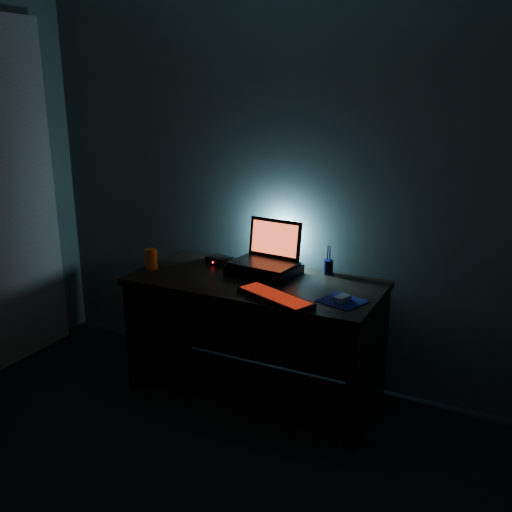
{
  "coord_description": "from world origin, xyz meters",
  "views": [
    {
      "loc": [
        1.43,
        -1.25,
        1.86
      ],
      "look_at": [
        0.03,
        1.57,
        0.92
      ],
      "focal_mm": 40.0,
      "sensor_mm": 36.0,
      "label": 1
    }
  ],
  "objects_px": {
    "laptop": "(268,253)",
    "juice_glass": "(151,259)",
    "mouse": "(342,298)",
    "keyboard": "(275,297)",
    "pen_cup": "(328,267)",
    "router": "(219,260)"
  },
  "relations": [
    {
      "from": "laptop",
      "to": "keyboard",
      "type": "distance_m",
      "value": 0.49
    },
    {
      "from": "juice_glass",
      "to": "router",
      "type": "bearing_deg",
      "value": 40.0
    },
    {
      "from": "laptop",
      "to": "keyboard",
      "type": "relative_size",
      "value": 0.82
    },
    {
      "from": "laptop",
      "to": "pen_cup",
      "type": "bearing_deg",
      "value": 26.5
    },
    {
      "from": "pen_cup",
      "to": "keyboard",
      "type": "bearing_deg",
      "value": -100.96
    },
    {
      "from": "mouse",
      "to": "pen_cup",
      "type": "relative_size",
      "value": 1.03
    },
    {
      "from": "laptop",
      "to": "juice_glass",
      "type": "distance_m",
      "value": 0.74
    },
    {
      "from": "keyboard",
      "to": "router",
      "type": "bearing_deg",
      "value": 166.86
    },
    {
      "from": "pen_cup",
      "to": "juice_glass",
      "type": "bearing_deg",
      "value": -158.79
    },
    {
      "from": "laptop",
      "to": "router",
      "type": "height_order",
      "value": "laptop"
    },
    {
      "from": "keyboard",
      "to": "juice_glass",
      "type": "bearing_deg",
      "value": -166.48
    },
    {
      "from": "pen_cup",
      "to": "juice_glass",
      "type": "relative_size",
      "value": 0.68
    },
    {
      "from": "pen_cup",
      "to": "router",
      "type": "xyz_separation_m",
      "value": [
        -0.7,
        -0.12,
        -0.02
      ]
    },
    {
      "from": "router",
      "to": "juice_glass",
      "type": "bearing_deg",
      "value": -124.11
    },
    {
      "from": "mouse",
      "to": "juice_glass",
      "type": "bearing_deg",
      "value": -162.88
    },
    {
      "from": "keyboard",
      "to": "juice_glass",
      "type": "relative_size",
      "value": 3.78
    },
    {
      "from": "juice_glass",
      "to": "keyboard",
      "type": "bearing_deg",
      "value": -9.16
    },
    {
      "from": "mouse",
      "to": "keyboard",
      "type": "bearing_deg",
      "value": -139.85
    },
    {
      "from": "keyboard",
      "to": "pen_cup",
      "type": "height_order",
      "value": "pen_cup"
    },
    {
      "from": "mouse",
      "to": "router",
      "type": "height_order",
      "value": "router"
    },
    {
      "from": "pen_cup",
      "to": "mouse",
      "type": "bearing_deg",
      "value": -61.2
    },
    {
      "from": "laptop",
      "to": "juice_glass",
      "type": "xyz_separation_m",
      "value": [
        -0.69,
        -0.27,
        -0.06
      ]
    }
  ]
}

